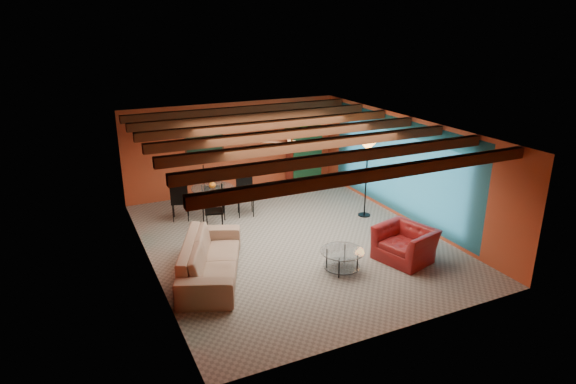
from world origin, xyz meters
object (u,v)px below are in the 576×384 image
dining_table (213,197)px  floor_lamp (366,180)px  vase (212,172)px  potted_plant (304,120)px  coffee_table (342,260)px  armoire (304,156)px  sofa (211,258)px  armchair (405,244)px

dining_table → floor_lamp: floor_lamp is taller
vase → dining_table: bearing=0.0°
floor_lamp → potted_plant: 3.30m
coffee_table → vase: 4.40m
armoire → vase: bearing=-164.9°
sofa → potted_plant: (4.42, 4.56, 1.65)m
sofa → floor_lamp: size_ratio=1.35×
sofa → armchair: 4.16m
armchair → floor_lamp: size_ratio=0.57×
sofa → dining_table: bearing=4.7°
armoire → floor_lamp: bearing=-94.3°
potted_plant → vase: potted_plant is taller
coffee_table → potted_plant: potted_plant is taller
armchair → dining_table: 5.14m
armoire → armchair: bearing=-102.8°
dining_table → potted_plant: 4.04m
sofa → dining_table: 3.21m
dining_table → vase: 0.67m
armchair → coffee_table: bearing=-112.1°
dining_table → vase: vase is taller
coffee_table → floor_lamp: (2.14, 2.38, 0.78)m
coffee_table → sofa: bearing=159.5°
sofa → vase: bearing=4.7°
floor_lamp → potted_plant: size_ratio=3.96×
armchair → vase: bearing=-160.2°
armoire → vase: 3.77m
armoire → vase: armoire is taller
coffee_table → dining_table: 4.29m
sofa → potted_plant: size_ratio=5.33×
floor_lamp → vase: bearing=156.3°
sofa → armoire: 6.37m
armchair → floor_lamp: floor_lamp is taller
sofa → armoire: (4.42, 4.56, 0.50)m
floor_lamp → potted_plant: potted_plant is taller
vase → sofa: bearing=-107.9°
dining_table → floor_lamp: bearing=-23.7°
potted_plant → vase: (-3.44, -1.51, -0.81)m
armchair → potted_plant: (0.41, 5.65, 1.68)m
sofa → vase: 3.31m
dining_table → armoire: armoire is taller
sofa → floor_lamp: 4.91m
coffee_table → floor_lamp: bearing=48.0°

